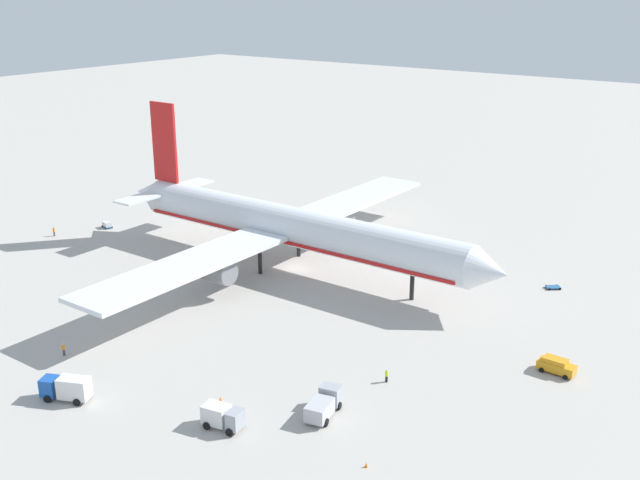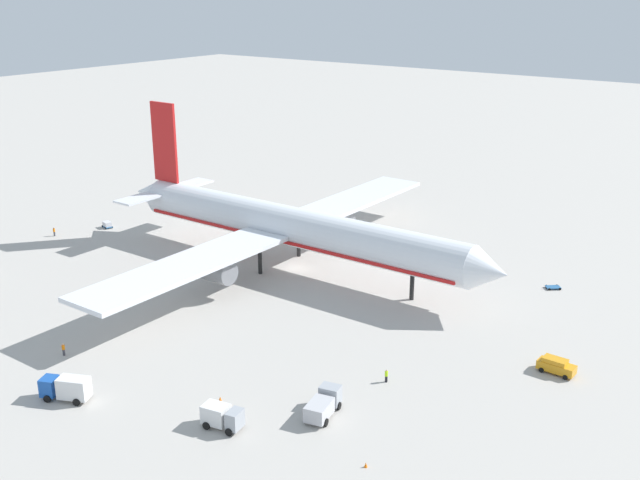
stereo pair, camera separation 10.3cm
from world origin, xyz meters
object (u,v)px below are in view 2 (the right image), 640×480
object	(u,v)px
service_truck_2	(323,404)
ground_worker_3	(54,232)
service_van	(556,366)
baggage_cart_2	(107,224)
airliner	(288,226)
ground_worker_2	(386,376)
traffic_cone_1	(220,399)
traffic_cone_0	(366,465)
service_truck_1	(222,416)
baggage_cart_1	(553,287)
service_truck_3	(66,387)
ground_worker_1	(63,349)

from	to	relation	value
service_truck_2	ground_worker_3	size ratio (longest dim) A/B	3.63
service_van	baggage_cart_2	bearing A→B (deg)	176.56
baggage_cart_2	airliner	bearing A→B (deg)	5.41
service_van	ground_worker_2	bearing A→B (deg)	-137.98
ground_worker_3	airliner	bearing A→B (deg)	16.02
baggage_cart_2	traffic_cone_1	xyz separation A→B (m)	(64.11, -35.34, -0.41)
traffic_cone_0	traffic_cone_1	distance (m)	20.77
service_truck_1	ground_worker_3	bearing A→B (deg)	157.53
baggage_cart_1	baggage_cart_2	world-z (taller)	baggage_cart_2
service_truck_2	baggage_cart_1	size ratio (longest dim) A/B	2.33
airliner	ground_worker_3	xyz separation A→B (m)	(-47.19, -13.55, -6.45)
service_truck_2	service_truck_3	world-z (taller)	service_truck_3
ground_worker_2	traffic_cone_1	xyz separation A→B (m)	(-13.43, -15.26, -0.58)
ground_worker_2	traffic_cone_0	world-z (taller)	ground_worker_2
service_truck_1	service_truck_3	size ratio (longest dim) A/B	0.79
service_truck_2	baggage_cart_2	xyz separation A→B (m)	(-75.67, 30.68, -0.70)
service_truck_1	ground_worker_1	xyz separation A→B (m)	(-28.61, 0.28, -0.58)
baggage_cart_2	traffic_cone_1	bearing A→B (deg)	-28.87
service_truck_1	ground_worker_2	distance (m)	21.41
service_truck_1	ground_worker_1	size ratio (longest dim) A/B	2.81
airliner	ground_worker_1	size ratio (longest dim) A/B	47.78
service_truck_1	ground_worker_1	distance (m)	28.62
service_truck_3	ground_worker_1	size ratio (longest dim) A/B	3.54
baggage_cart_2	ground_worker_2	distance (m)	80.09
service_van	ground_worker_1	size ratio (longest dim) A/B	2.72
airliner	ground_worker_1	bearing A→B (deg)	-94.74
service_truck_1	ground_worker_2	bearing A→B (deg)	64.10
ground_worker_2	traffic_cone_0	size ratio (longest dim) A/B	3.05
service_truck_1	ground_worker_2	xyz separation A→B (m)	(9.35, 19.25, -0.61)
service_truck_3	traffic_cone_0	xyz separation A→B (m)	(35.44, 9.64, -1.34)
airliner	baggage_cart_2	distance (m)	43.85
service_truck_1	baggage_cart_1	xyz separation A→B (m)	(15.39, 60.66, -1.19)
ground_worker_2	service_truck_2	bearing A→B (deg)	-99.99
airliner	baggage_cart_1	bearing A→B (deg)	23.09
traffic_cone_1	airliner	bearing A→B (deg)	117.98
baggage_cart_2	traffic_cone_0	xyz separation A→B (m)	(84.86, -36.08, -0.41)
ground_worker_2	baggage_cart_1	bearing A→B (deg)	81.69
traffic_cone_1	ground_worker_3	bearing A→B (deg)	159.20
service_truck_2	traffic_cone_1	distance (m)	12.51
service_truck_3	ground_worker_2	bearing A→B (deg)	42.36
ground_worker_1	baggage_cart_1	bearing A→B (deg)	53.92
airliner	baggage_cart_1	world-z (taller)	airliner
baggage_cart_2	ground_worker_1	world-z (taller)	ground_worker_1
service_truck_1	traffic_cone_1	bearing A→B (deg)	135.65
baggage_cart_1	traffic_cone_1	distance (m)	59.92
service_truck_1	service_truck_2	size ratio (longest dim) A/B	0.78
baggage_cart_1	ground_worker_3	xyz separation A→B (m)	(-87.61, -30.79, 0.61)
baggage_cart_2	ground_worker_1	xyz separation A→B (m)	(39.58, -39.05, 0.19)
service_truck_3	ground_worker_1	distance (m)	11.90
traffic_cone_0	service_truck_3	bearing A→B (deg)	-164.79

